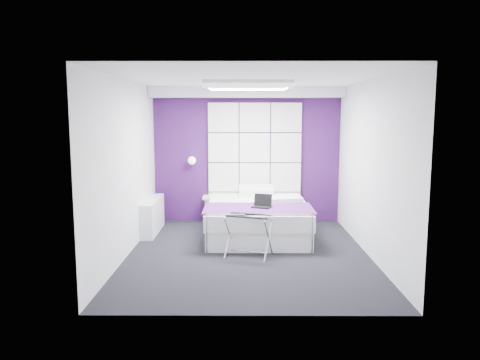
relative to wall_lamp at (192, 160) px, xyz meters
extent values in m
plane|color=black|center=(1.05, -2.06, -1.22)|extent=(4.40, 4.40, 0.00)
plane|color=white|center=(1.05, -2.06, 1.38)|extent=(4.40, 4.40, 0.00)
plane|color=silver|center=(1.05, 0.14, 0.08)|extent=(3.60, 0.00, 3.60)
plane|color=silver|center=(-0.75, -2.06, 0.08)|extent=(0.00, 4.40, 4.40)
plane|color=silver|center=(2.85, -2.06, 0.08)|extent=(0.00, 4.40, 4.40)
cube|color=#38114A|center=(1.05, 0.13, 0.08)|extent=(3.58, 0.02, 2.58)
cube|color=white|center=(1.05, -0.11, 1.28)|extent=(3.58, 0.50, 0.20)
sphere|color=white|center=(0.00, 0.00, 0.00)|extent=(0.15, 0.15, 0.15)
cube|color=white|center=(-0.64, -0.76, -0.92)|extent=(0.22, 1.20, 0.60)
cube|color=white|center=(1.22, -0.99, -1.06)|extent=(1.65, 2.07, 0.31)
cube|color=silver|center=(1.22, -0.99, -0.78)|extent=(1.69, 2.11, 0.26)
cube|color=#481755|center=(1.22, -1.51, -0.64)|extent=(1.75, 0.93, 0.03)
cube|color=white|center=(0.41, -0.04, -0.71)|extent=(0.41, 0.32, 0.05)
cube|color=black|center=(1.06, -2.16, -0.61)|extent=(0.62, 0.46, 0.01)
cube|color=black|center=(1.27, -1.49, -0.61)|extent=(0.30, 0.21, 0.02)
cube|color=black|center=(1.27, -1.39, -0.50)|extent=(0.30, 0.01, 0.20)
camera|label=1|loc=(0.97, -8.90, 0.86)|focal=35.00mm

